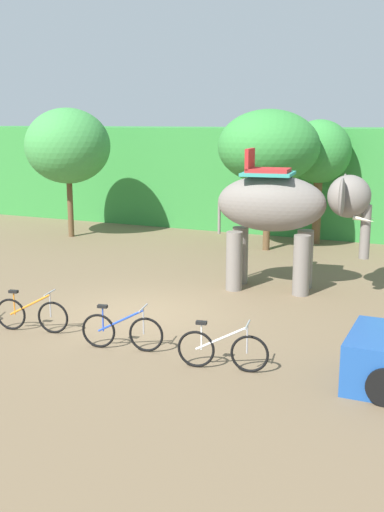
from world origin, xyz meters
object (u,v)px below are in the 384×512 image
tree_right (319,153)px  tree_center_left (68,146)px  elephant (284,209)px  tree_center (269,147)px  bike_orange (31,314)px  bike_white (222,350)px  bike_blue (122,331)px

tree_right → tree_center_left: bearing=-164.0°
tree_center_left → elephant: tree_center_left is taller
tree_center_left → tree_right: (9.16, 2.63, -0.18)m
tree_center → bike_orange: tree_center is taller
tree_right → bike_white: 13.08m
tree_center_left → tree_center: 7.87m
tree_center → bike_white: 11.55m
bike_orange → bike_white: (4.56, -0.25, 0.00)m
tree_right → elephant: (0.72, -6.83, -1.16)m
tree_center_left → bike_white: size_ratio=2.95×
elephant → bike_orange: elephant is taller
tree_center → bike_white: bearing=-76.1°
tree_center → bike_blue: 11.13m
tree_right → bike_blue: size_ratio=2.70×
bike_orange → bike_white: bearing=-3.1°
tree_center → bike_white: tree_center is taller
tree_center → elephant: 5.51m
elephant → bike_white: elephant is taller
tree_center_left → tree_center: size_ratio=1.02×
bike_orange → tree_center_left: bearing=121.2°
tree_center → tree_center_left: bearing=-174.7°
elephant → bike_blue: (-1.59, -5.72, -1.82)m
bike_blue → tree_right: bearing=86.0°
tree_center_left → elephant: 10.81m
tree_right → elephant: tree_right is taller
elephant → bike_blue: bearing=-105.5°
tree_center → bike_white: size_ratio=2.89×
tree_center → tree_right: tree_center is taller
elephant → bike_orange: (-3.94, -5.59, -1.82)m
bike_orange → bike_white: 4.57m
bike_blue → tree_center_left: bearing=129.9°
tree_center_left → elephant: (9.87, -4.19, -1.34)m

